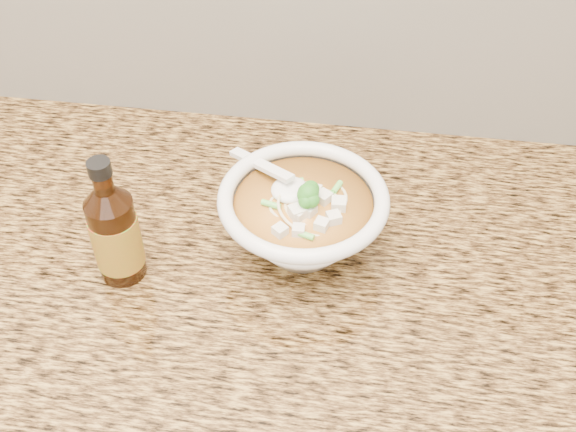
# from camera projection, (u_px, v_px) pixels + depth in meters

# --- Properties ---
(cabinet) EXTENTS (4.00, 0.65, 0.86)m
(cabinet) POSITION_uv_depth(u_px,v_px,m) (189.00, 420.00, 1.32)
(cabinet) COLOR black
(cabinet) RESTS_ON ground
(counter_slab) EXTENTS (4.00, 0.68, 0.04)m
(counter_slab) POSITION_uv_depth(u_px,v_px,m) (158.00, 256.00, 1.00)
(counter_slab) COLOR #A57E3C
(counter_slab) RESTS_ON cabinet
(soup_bowl) EXTENTS (0.23, 0.22, 0.12)m
(soup_bowl) POSITION_uv_depth(u_px,v_px,m) (303.00, 220.00, 0.95)
(soup_bowl) COLOR white
(soup_bowl) RESTS_ON counter_slab
(hot_sauce_bottle) EXTENTS (0.07, 0.07, 0.19)m
(hot_sauce_bottle) POSITION_uv_depth(u_px,v_px,m) (115.00, 234.00, 0.91)
(hot_sauce_bottle) COLOR #381907
(hot_sauce_bottle) RESTS_ON counter_slab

